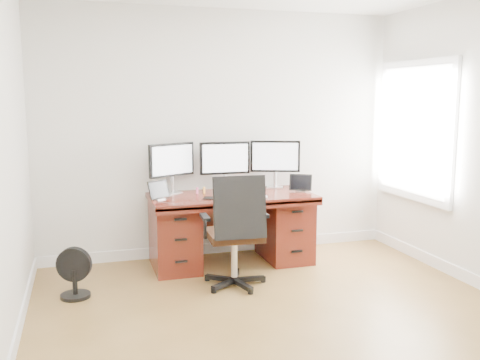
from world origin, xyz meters
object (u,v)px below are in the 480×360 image
object	(u,v)px
desk	(231,226)
office_chair	(235,250)
floor_fan	(74,274)
monitor_center	(225,160)
keyboard	(242,197)

from	to	relation	value
desk	office_chair	distance (m)	0.73
floor_fan	monitor_center	bearing A→B (deg)	45.34
floor_fan	keyboard	xyz separation A→B (m)	(1.65, 0.34, 0.54)
office_chair	keyboard	world-z (taller)	office_chair
monitor_center	office_chair	bearing A→B (deg)	-98.39
desk	floor_fan	bearing A→B (deg)	-160.72
office_chair	keyboard	distance (m)	0.67
office_chair	floor_fan	world-z (taller)	office_chair
floor_fan	keyboard	world-z (taller)	keyboard
keyboard	monitor_center	bearing A→B (deg)	104.57
desk	office_chair	size ratio (longest dim) A/B	1.58
keyboard	office_chair	bearing A→B (deg)	-105.16
desk	floor_fan	world-z (taller)	desk
desk	keyboard	bearing A→B (deg)	-76.76
desk	monitor_center	size ratio (longest dim) A/B	3.09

